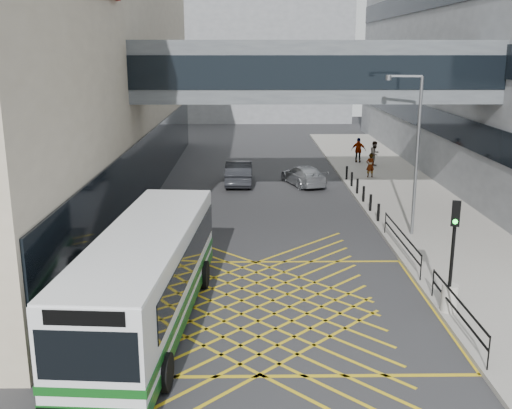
{
  "coord_description": "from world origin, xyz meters",
  "views": [
    {
      "loc": [
        -0.29,
        -18.97,
        8.56
      ],
      "look_at": [
        0.0,
        4.0,
        2.6
      ],
      "focal_mm": 42.0,
      "sensor_mm": 36.0,
      "label": 1
    }
  ],
  "objects_px": {
    "traffic_light": "(453,241)",
    "litter_bin": "(449,298)",
    "pedestrian_b": "(375,154)",
    "street_lamp": "(414,146)",
    "car_white": "(140,261)",
    "pedestrian_c": "(359,150)",
    "car_silver": "(303,175)",
    "bus": "(148,274)",
    "pedestrian_a": "(370,165)",
    "car_dark": "(239,172)"
  },
  "relations": [
    {
      "from": "litter_bin",
      "to": "car_white",
      "type": "bearing_deg",
      "value": 161.59
    },
    {
      "from": "bus",
      "to": "pedestrian_a",
      "type": "xyz_separation_m",
      "value": [
        11.41,
        22.02,
        -0.74
      ]
    },
    {
      "from": "litter_bin",
      "to": "pedestrian_a",
      "type": "relative_size",
      "value": 0.58
    },
    {
      "from": "car_white",
      "to": "pedestrian_b",
      "type": "height_order",
      "value": "pedestrian_b"
    },
    {
      "from": "bus",
      "to": "pedestrian_b",
      "type": "xyz_separation_m",
      "value": [
        12.53,
        25.99,
        -0.62
      ]
    },
    {
      "from": "car_silver",
      "to": "pedestrian_b",
      "type": "height_order",
      "value": "pedestrian_b"
    },
    {
      "from": "car_dark",
      "to": "street_lamp",
      "type": "bearing_deg",
      "value": 126.07
    },
    {
      "from": "pedestrian_b",
      "to": "bus",
      "type": "bearing_deg",
      "value": -157.31
    },
    {
      "from": "bus",
      "to": "car_white",
      "type": "relative_size",
      "value": 2.78
    },
    {
      "from": "car_white",
      "to": "car_dark",
      "type": "bearing_deg",
      "value": -112.39
    },
    {
      "from": "car_silver",
      "to": "bus",
      "type": "bearing_deg",
      "value": 53.56
    },
    {
      "from": "car_white",
      "to": "litter_bin",
      "type": "height_order",
      "value": "car_white"
    },
    {
      "from": "traffic_light",
      "to": "litter_bin",
      "type": "height_order",
      "value": "traffic_light"
    },
    {
      "from": "traffic_light",
      "to": "pedestrian_a",
      "type": "bearing_deg",
      "value": 104.95
    },
    {
      "from": "pedestrian_b",
      "to": "car_silver",
      "type": "bearing_deg",
      "value": -177.15
    },
    {
      "from": "pedestrian_b",
      "to": "litter_bin",
      "type": "bearing_deg",
      "value": -137.71
    },
    {
      "from": "traffic_light",
      "to": "litter_bin",
      "type": "xyz_separation_m",
      "value": [
        0.12,
        0.24,
        -2.04
      ]
    },
    {
      "from": "pedestrian_b",
      "to": "pedestrian_c",
      "type": "relative_size",
      "value": 0.98
    },
    {
      "from": "bus",
      "to": "pedestrian_a",
      "type": "relative_size",
      "value": 7.17
    },
    {
      "from": "traffic_light",
      "to": "litter_bin",
      "type": "distance_m",
      "value": 2.06
    },
    {
      "from": "car_dark",
      "to": "street_lamp",
      "type": "distance_m",
      "value": 14.51
    },
    {
      "from": "car_white",
      "to": "pedestrian_a",
      "type": "distance_m",
      "value": 21.8
    },
    {
      "from": "litter_bin",
      "to": "street_lamp",
      "type": "bearing_deg",
      "value": 84.16
    },
    {
      "from": "car_dark",
      "to": "pedestrian_b",
      "type": "bearing_deg",
      "value": -150.68
    },
    {
      "from": "pedestrian_c",
      "to": "pedestrian_a",
      "type": "bearing_deg",
      "value": 104.44
    },
    {
      "from": "street_lamp",
      "to": "pedestrian_b",
      "type": "height_order",
      "value": "street_lamp"
    },
    {
      "from": "car_silver",
      "to": "street_lamp",
      "type": "bearing_deg",
      "value": 91.23
    },
    {
      "from": "pedestrian_a",
      "to": "pedestrian_c",
      "type": "relative_size",
      "value": 0.85
    },
    {
      "from": "pedestrian_c",
      "to": "pedestrian_b",
      "type": "bearing_deg",
      "value": 138.8
    },
    {
      "from": "car_white",
      "to": "litter_bin",
      "type": "bearing_deg",
      "value": 151.53
    },
    {
      "from": "traffic_light",
      "to": "pedestrian_c",
      "type": "distance_m",
      "value": 27.29
    },
    {
      "from": "car_dark",
      "to": "traffic_light",
      "type": "relative_size",
      "value": 1.31
    },
    {
      "from": "street_lamp",
      "to": "pedestrian_b",
      "type": "distance_m",
      "value": 17.31
    },
    {
      "from": "car_silver",
      "to": "pedestrian_a",
      "type": "distance_m",
      "value": 4.99
    },
    {
      "from": "car_white",
      "to": "street_lamp",
      "type": "relative_size",
      "value": 0.56
    },
    {
      "from": "car_silver",
      "to": "litter_bin",
      "type": "relative_size",
      "value": 4.69
    },
    {
      "from": "litter_bin",
      "to": "pedestrian_a",
      "type": "distance_m",
      "value": 21.56
    },
    {
      "from": "traffic_light",
      "to": "street_lamp",
      "type": "height_order",
      "value": "street_lamp"
    },
    {
      "from": "bus",
      "to": "street_lamp",
      "type": "relative_size",
      "value": 1.57
    },
    {
      "from": "street_lamp",
      "to": "pedestrian_b",
      "type": "xyz_separation_m",
      "value": [
        1.86,
        16.9,
        -3.25
      ]
    },
    {
      "from": "street_lamp",
      "to": "pedestrian_c",
      "type": "relative_size",
      "value": 3.9
    },
    {
      "from": "car_silver",
      "to": "street_lamp",
      "type": "height_order",
      "value": "street_lamp"
    },
    {
      "from": "litter_bin",
      "to": "pedestrian_c",
      "type": "distance_m",
      "value": 27.0
    },
    {
      "from": "car_silver",
      "to": "pedestrian_c",
      "type": "relative_size",
      "value": 2.31
    },
    {
      "from": "car_dark",
      "to": "pedestrian_b",
      "type": "distance_m",
      "value": 11.34
    },
    {
      "from": "car_white",
      "to": "pedestrian_c",
      "type": "bearing_deg",
      "value": -128.48
    },
    {
      "from": "car_dark",
      "to": "car_silver",
      "type": "xyz_separation_m",
      "value": [
        4.18,
        -0.28,
        -0.12
      ]
    },
    {
      "from": "car_white",
      "to": "car_dark",
      "type": "relative_size",
      "value": 0.81
    },
    {
      "from": "car_silver",
      "to": "traffic_light",
      "type": "bearing_deg",
      "value": 80.27
    },
    {
      "from": "bus",
      "to": "traffic_light",
      "type": "bearing_deg",
      "value": 5.95
    }
  ]
}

